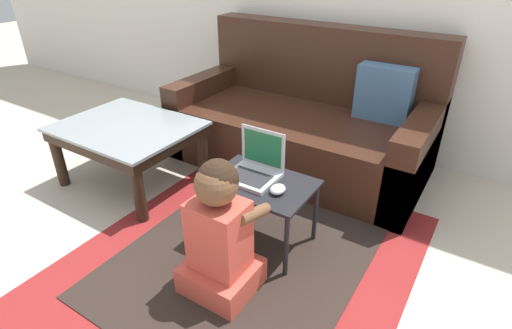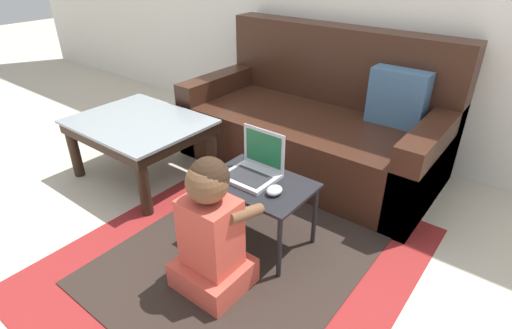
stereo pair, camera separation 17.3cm
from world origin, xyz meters
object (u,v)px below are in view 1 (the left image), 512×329
(coffee_table, at_px, (128,134))
(laptop, at_px, (254,170))
(laptop_desk, at_px, (261,190))
(person_seated, at_px, (220,235))
(couch, at_px, (305,122))
(computer_mouse, at_px, (278,190))

(coffee_table, distance_m, laptop, 1.02)
(laptop_desk, bearing_deg, person_seated, -86.02)
(couch, relative_size, computer_mouse, 19.89)
(computer_mouse, xyz_separation_m, person_seated, (-0.10, -0.34, -0.09))
(coffee_table, bearing_deg, laptop_desk, -3.84)
(coffee_table, xyz_separation_m, laptop, (1.01, -0.04, 0.07))
(coffee_table, height_order, laptop_desk, coffee_table)
(coffee_table, height_order, person_seated, person_seated)
(couch, xyz_separation_m, computer_mouse, (0.36, -1.03, 0.09))
(couch, distance_m, laptop_desk, 1.01)
(laptop_desk, height_order, laptop, laptop)
(laptop_desk, height_order, computer_mouse, computer_mouse)
(laptop, xyz_separation_m, person_seated, (0.09, -0.42, -0.11))
(couch, relative_size, person_seated, 2.60)
(laptop_desk, height_order, person_seated, person_seated)
(couch, distance_m, coffee_table, 1.24)
(couch, distance_m, person_seated, 1.39)
(coffee_table, bearing_deg, laptop, -2.47)
(couch, height_order, coffee_table, couch)
(laptop_desk, relative_size, computer_mouse, 6.00)
(couch, relative_size, laptop, 6.84)
(coffee_table, distance_m, person_seated, 1.19)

